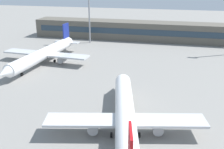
% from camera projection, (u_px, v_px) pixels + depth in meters
% --- Properties ---
extents(ground_plane, '(400.00, 400.00, 0.00)m').
position_uv_depth(ground_plane, '(126.00, 85.00, 76.94)').
color(ground_plane, gray).
extents(terminal_building, '(117.03, 12.13, 9.00)m').
position_uv_depth(terminal_building, '(149.00, 31.00, 131.09)').
color(terminal_building, '#5B564C').
rests_on(terminal_building, ground_plane).
extents(airplane_near, '(32.09, 45.36, 11.33)m').
position_uv_depth(airplane_near, '(125.00, 116.00, 52.99)').
color(airplane_near, white).
rests_on(airplane_near, ground_plane).
extents(airplane_mid, '(33.24, 47.60, 11.75)m').
position_uv_depth(airplane_mid, '(44.00, 54.00, 95.06)').
color(airplane_mid, white).
rests_on(airplane_mid, ground_plane).
extents(floodlight_tower_east, '(3.20, 0.80, 26.53)m').
position_uv_depth(floodlight_tower_east, '(89.00, 10.00, 122.02)').
color(floodlight_tower_east, gray).
rests_on(floodlight_tower_east, ground_plane).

